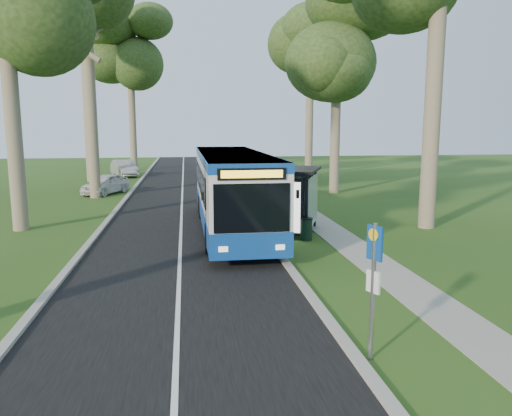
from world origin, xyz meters
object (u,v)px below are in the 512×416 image
at_px(bus_stop_sign, 373,276).
at_px(car_silver, 124,168).
at_px(bus, 232,190).
at_px(bus_shelter, 302,188).
at_px(litter_bin, 306,229).
at_px(car_white, 105,184).

distance_m(bus_stop_sign, car_silver, 38.83).
distance_m(bus, car_silver, 26.16).
bearing_deg(bus, bus_shelter, -23.01).
bearing_deg(litter_bin, car_silver, 110.60).
distance_m(bus, car_white, 14.98).
bearing_deg(bus_shelter, litter_bin, -71.59).
xyz_separation_m(bus_stop_sign, car_white, (-8.93, 25.70, -1.00)).
bearing_deg(bus_shelter, bus, 179.57).
relative_size(litter_bin, car_white, 0.22).
distance_m(bus_stop_sign, bus_shelter, 11.60).
height_order(bus_shelter, litter_bin, bus_shelter).
xyz_separation_m(car_white, car_silver, (-0.17, 12.04, 0.06)).
height_order(bus_shelter, car_silver, bus_shelter).
distance_m(litter_bin, car_white, 18.42).
relative_size(litter_bin, car_silver, 0.20).
bearing_deg(bus_stop_sign, car_silver, 79.07).
distance_m(bus, bus_stop_sign, 12.81).
distance_m(bus_shelter, litter_bin, 1.92).
bearing_deg(car_white, bus_shelter, -30.08).
height_order(bus, litter_bin, bus).
relative_size(bus, bus_stop_sign, 4.71).
distance_m(bus, litter_bin, 3.88).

